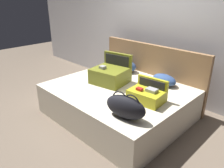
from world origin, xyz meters
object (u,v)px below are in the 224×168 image
hard_case_large (110,74)px  hard_case_medium (147,94)px  pillow_near_headboard (164,80)px  pillow_center_head (125,66)px  duffel_bag (125,107)px  bed (118,101)px

hard_case_large → hard_case_medium: size_ratio=1.25×
pillow_near_headboard → hard_case_large: bearing=-141.2°
hard_case_large → pillow_center_head: bearing=98.2°
hard_case_large → pillow_center_head: (-0.20, 0.60, -0.04)m
pillow_center_head → hard_case_medium: bearing=-34.8°
hard_case_medium → duffel_bag: (0.08, -0.53, 0.04)m
pillow_near_headboard → pillow_center_head: pillow_center_head is taller
duffel_bag → pillow_center_head: size_ratio=1.23×
duffel_bag → pillow_center_head: (-1.11, 1.25, -0.04)m
duffel_bag → pillow_near_headboard: duffel_bag is taller
hard_case_large → hard_case_medium: hard_case_large is taller
duffel_bag → hard_case_large: bearing=144.3°
bed → pillow_center_head: bearing=123.1°
hard_case_large → duffel_bag: bearing=-45.9°
bed → duffel_bag: 0.97m
bed → hard_case_medium: (0.60, -0.05, 0.35)m
duffel_bag → pillow_near_headboard: bearing=100.8°
bed → hard_case_medium: hard_case_medium is taller
hard_case_medium → pillow_near_headboard: size_ratio=1.15×
bed → pillow_near_headboard: bearing=54.6°
hard_case_medium → pillow_near_headboard: bearing=97.1°
bed → hard_case_large: bearing=162.4°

